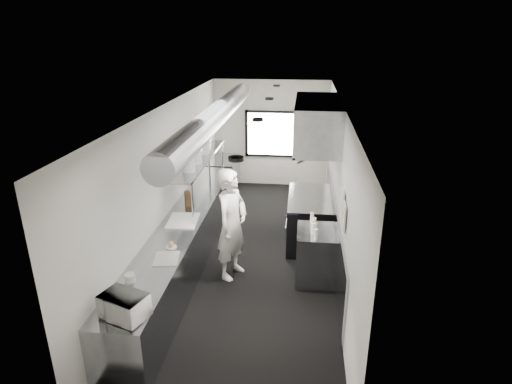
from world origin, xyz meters
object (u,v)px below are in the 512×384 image
(small_plate, at_px, (171,247))
(cutting_board, at_px, (183,221))
(squeeze_bottle_c, at_px, (315,228))
(squeeze_bottle_b, at_px, (313,229))
(prep_counter, at_px, (185,243))
(range, at_px, (309,219))
(squeeze_bottle_e, at_px, (312,217))
(exhaust_hood, at_px, (317,123))
(knife_block, at_px, (188,199))
(pass_shelf, at_px, (200,160))
(plate_stack_b, at_px, (196,155))
(plate_stack_d, at_px, (205,141))
(squeeze_bottle_a, at_px, (316,234))
(plate_stack_c, at_px, (204,146))
(squeeze_bottle_d, at_px, (314,223))
(far_work_table, at_px, (223,176))
(plate_stack_a, at_px, (189,164))
(microwave, at_px, (124,306))
(deli_tub_b, at_px, (130,278))
(bottle_station, at_px, (316,255))
(line_cook, at_px, (232,224))
(deli_tub_a, at_px, (116,294))

(small_plate, relative_size, cutting_board, 0.26)
(squeeze_bottle_c, bearing_deg, squeeze_bottle_b, -113.02)
(prep_counter, relative_size, range, 3.75)
(range, bearing_deg, squeeze_bottle_e, -88.63)
(exhaust_hood, relative_size, knife_block, 9.00)
(pass_shelf, distance_m, plate_stack_b, 0.40)
(plate_stack_d, height_order, squeeze_bottle_a, plate_stack_d)
(plate_stack_d, bearing_deg, plate_stack_c, -82.82)
(squeeze_bottle_d, bearing_deg, plate_stack_b, 151.72)
(pass_shelf, height_order, far_work_table, pass_shelf)
(plate_stack_b, bearing_deg, range, 1.39)
(knife_block, distance_m, plate_stack_a, 0.68)
(exhaust_hood, xyz_separation_m, microwave, (-2.18, -3.90, -1.35))
(deli_tub_b, height_order, plate_stack_a, plate_stack_a)
(squeeze_bottle_b, bearing_deg, squeeze_bottle_d, 85.55)
(bottle_station, distance_m, far_work_table, 4.53)
(line_cook, bearing_deg, plate_stack_b, 56.58)
(plate_stack_a, height_order, squeeze_bottle_b, plate_stack_a)
(squeeze_bottle_e, bearing_deg, squeeze_bottle_d, -81.03)
(plate_stack_c, bearing_deg, range, -16.07)
(squeeze_bottle_c, height_order, squeeze_bottle_e, squeeze_bottle_e)
(knife_block, relative_size, squeeze_bottle_c, 1.46)
(far_work_table, height_order, plate_stack_a, plate_stack_a)
(prep_counter, bearing_deg, pass_shelf, 91.56)
(line_cook, height_order, plate_stack_d, plate_stack_d)
(plate_stack_d, bearing_deg, plate_stack_b, -88.09)
(microwave, distance_m, squeeze_bottle_b, 3.21)
(bottle_station, relative_size, squeeze_bottle_c, 5.38)
(prep_counter, distance_m, line_cook, 1.05)
(pass_shelf, height_order, small_plate, pass_shelf)
(squeeze_bottle_b, bearing_deg, squeeze_bottle_c, 66.98)
(exhaust_hood, xyz_separation_m, deli_tub_b, (-2.41, -3.18, -1.44))
(squeeze_bottle_a, bearing_deg, plate_stack_c, 134.32)
(exhaust_hood, height_order, squeeze_bottle_a, exhaust_hood)
(line_cook, distance_m, deli_tub_b, 2.05)
(plate_stack_d, relative_size, squeeze_bottle_b, 1.97)
(plate_stack_b, bearing_deg, knife_block, -97.30)
(plate_stack_a, bearing_deg, squeeze_bottle_a, -26.43)
(plate_stack_c, bearing_deg, microwave, -88.89)
(exhaust_hood, bearing_deg, plate_stack_b, -178.64)
(bottle_station, distance_m, squeeze_bottle_d, 0.56)
(squeeze_bottle_c, bearing_deg, cutting_board, 175.51)
(deli_tub_a, xyz_separation_m, plate_stack_d, (0.13, 4.45, 0.81))
(bottle_station, bearing_deg, cutting_board, 176.81)
(range, relative_size, squeeze_bottle_d, 8.97)
(prep_counter, bearing_deg, squeeze_bottle_e, 3.65)
(plate_stack_b, distance_m, plate_stack_c, 0.69)
(plate_stack_b, distance_m, squeeze_bottle_b, 2.79)
(far_work_table, relative_size, small_plate, 7.15)
(deli_tub_b, relative_size, plate_stack_a, 0.53)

